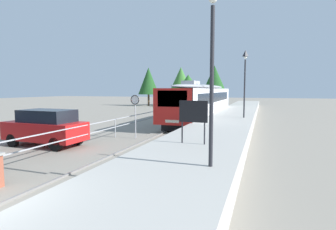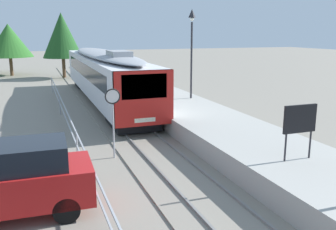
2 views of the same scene
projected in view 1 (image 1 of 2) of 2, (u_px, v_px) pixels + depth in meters
ground_plane at (169, 121)px, 27.22m from camera, size 160.00×160.00×0.00m
track_rails at (198, 122)px, 26.23m from camera, size 3.20×60.00×0.14m
commuter_train at (203, 99)px, 27.84m from camera, size 2.82×20.13×3.74m
station_platform at (233, 119)px, 25.12m from camera, size 3.90×60.00×0.90m
platform_lamp_near_end at (212, 38)px, 7.64m from camera, size 0.34×0.34×5.35m
platform_lamp_mid_platform at (245, 71)px, 21.42m from camera, size 0.34×0.34×5.35m
platform_notice_board at (193, 113)px, 11.22m from camera, size 1.20×0.08×1.80m
speed_limit_sign at (135, 106)px, 17.30m from camera, size 0.61×0.10×2.81m
carpark_fence at (115, 124)px, 17.84m from camera, size 0.06×36.06×1.25m
parked_suv_red at (46, 127)px, 15.09m from camera, size 4.66×2.05×2.04m
tree_behind_carpark at (149, 81)px, 51.73m from camera, size 3.95×3.95×7.32m
tree_behind_station_far at (181, 80)px, 53.28m from camera, size 4.84×4.84×7.53m
tree_distant_left at (214, 80)px, 43.01m from camera, size 4.20×4.20×6.95m
tree_distant_centre at (188, 85)px, 49.05m from camera, size 5.16×5.16×5.83m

